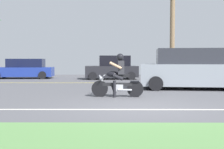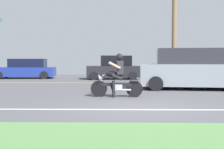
{
  "view_description": "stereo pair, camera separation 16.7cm",
  "coord_description": "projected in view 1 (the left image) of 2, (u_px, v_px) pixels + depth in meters",
  "views": [
    {
      "loc": [
        -0.78,
        -7.78,
        1.33
      ],
      "look_at": [
        -0.85,
        4.48,
        0.71
      ],
      "focal_mm": 44.13,
      "sensor_mm": 36.0,
      "label": 1
    },
    {
      "loc": [
        -0.61,
        -7.78,
        1.33
      ],
      "look_at": [
        -0.85,
        4.48,
        0.71
      ],
      "focal_mm": 44.13,
      "sensor_mm": 36.0,
      "label": 2
    }
  ],
  "objects": [
    {
      "name": "ground",
      "position": [
        133.0,
        95.0,
        10.83
      ],
      "size": [
        56.0,
        30.0,
        0.04
      ],
      "primitive_type": "cube",
      "color": "#545459"
    },
    {
      "name": "lane_line_near",
      "position": [
        142.0,
        109.0,
        7.46
      ],
      "size": [
        50.4,
        0.12,
        0.01
      ],
      "primitive_type": "cube",
      "color": "silver",
      "rests_on": "ground"
    },
    {
      "name": "lane_line_far",
      "position": [
        127.0,
        83.0,
        16.37
      ],
      "size": [
        50.4,
        0.12,
        0.01
      ],
      "primitive_type": "cube",
      "color": "yellow",
      "rests_on": "ground"
    },
    {
      "name": "motorcyclist",
      "position": [
        118.0,
        79.0,
        10.03
      ],
      "size": [
        1.9,
        0.62,
        1.59
      ],
      "color": "black",
      "rests_on": "ground"
    },
    {
      "name": "suv_nearby",
      "position": [
        193.0,
        69.0,
        12.84
      ],
      "size": [
        5.04,
        2.61,
        1.88
      ],
      "color": "#8C939E",
      "rests_on": "ground"
    },
    {
      "name": "parked_car_0",
      "position": [
        24.0,
        69.0,
        20.39
      ],
      "size": [
        4.56,
        2.12,
        1.46
      ],
      "color": "navy",
      "rests_on": "ground"
    },
    {
      "name": "parked_car_1",
      "position": [
        112.0,
        68.0,
        19.62
      ],
      "size": [
        3.82,
        2.11,
        1.67
      ],
      "color": "#232328",
      "rests_on": "ground"
    },
    {
      "name": "parked_car_2",
      "position": [
        187.0,
        69.0,
        20.39
      ],
      "size": [
        3.9,
        1.99,
        1.58
      ],
      "color": "silver",
      "rests_on": "ground"
    }
  ]
}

